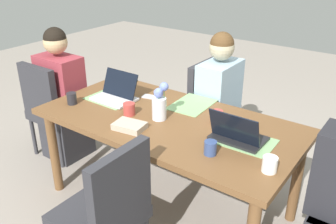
% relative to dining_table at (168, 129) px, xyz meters
% --- Properties ---
extents(ground_plane, '(10.00, 10.00, 0.00)m').
position_rel_dining_table_xyz_m(ground_plane, '(0.00, 0.00, -0.64)').
color(ground_plane, gray).
extents(dining_table, '(1.81, 0.91, 0.72)m').
position_rel_dining_table_xyz_m(dining_table, '(0.00, 0.00, 0.00)').
color(dining_table, brown).
rests_on(dining_table, ground_plane).
extents(chair_near_left_near, '(0.44, 0.44, 0.90)m').
position_rel_dining_table_xyz_m(chair_near_left_near, '(0.06, -0.76, -0.14)').
color(chair_near_left_near, '#2D2D33').
rests_on(chair_near_left_near, ground_plane).
extents(person_near_left_near, '(0.36, 0.40, 1.19)m').
position_rel_dining_table_xyz_m(person_near_left_near, '(-0.01, -0.70, -0.11)').
color(person_near_left_near, '#2D2D33').
rests_on(person_near_left_near, ground_plane).
extents(chair_head_right_left_far, '(0.44, 0.44, 0.90)m').
position_rel_dining_table_xyz_m(chair_head_right_left_far, '(1.24, 0.03, -0.14)').
color(chair_head_right_left_far, '#2D2D33').
rests_on(chair_head_right_left_far, ground_plane).
extents(person_head_right_left_far, '(0.40, 0.36, 1.19)m').
position_rel_dining_table_xyz_m(person_head_right_left_far, '(1.18, -0.04, -0.11)').
color(person_head_right_left_far, '#2D2D33').
rests_on(person_head_right_left_far, ground_plane).
extents(chair_far_right_near, '(0.44, 0.44, 0.90)m').
position_rel_dining_table_xyz_m(chair_far_right_near, '(-0.12, 0.74, -0.14)').
color(chair_far_right_near, '#2D2D33').
rests_on(chair_far_right_near, ground_plane).
extents(flower_vase, '(0.10, 0.11, 0.26)m').
position_rel_dining_table_xyz_m(flower_vase, '(0.04, 0.04, 0.20)').
color(flower_vase, silver).
rests_on(flower_vase, dining_table).
extents(placemat_near_left_near, '(0.28, 0.37, 0.00)m').
position_rel_dining_table_xyz_m(placemat_near_left_near, '(-0.01, -0.30, 0.08)').
color(placemat_near_left_near, '#7FAD70').
rests_on(placemat_near_left_near, dining_table).
extents(placemat_head_left_left_mid, '(0.37, 0.27, 0.00)m').
position_rel_dining_table_xyz_m(placemat_head_left_left_mid, '(-0.56, -0.02, 0.08)').
color(placemat_head_left_left_mid, '#7FAD70').
rests_on(placemat_head_left_left_mid, dining_table).
extents(placemat_head_right_left_far, '(0.36, 0.27, 0.00)m').
position_rel_dining_table_xyz_m(placemat_head_right_left_far, '(0.56, -0.02, 0.08)').
color(placemat_head_right_left_far, '#7FAD70').
rests_on(placemat_head_right_left_far, dining_table).
extents(laptop_head_left_left_mid, '(0.32, 0.22, 0.21)m').
position_rel_dining_table_xyz_m(laptop_head_left_left_mid, '(-0.52, 0.01, 0.12)').
color(laptop_head_left_left_mid, black).
rests_on(laptop_head_left_left_mid, dining_table).
extents(laptop_head_right_left_far, '(0.32, 0.22, 0.20)m').
position_rel_dining_table_xyz_m(laptop_head_right_left_far, '(0.52, -0.04, 0.12)').
color(laptop_head_right_left_far, silver).
rests_on(laptop_head_right_left_far, dining_table).
extents(coffee_mug_near_left, '(0.08, 0.08, 0.09)m').
position_rel_dining_table_xyz_m(coffee_mug_near_left, '(0.26, 0.11, 0.12)').
color(coffee_mug_near_left, '#AD3D38').
rests_on(coffee_mug_near_left, dining_table).
extents(coffee_mug_near_right, '(0.08, 0.08, 0.09)m').
position_rel_dining_table_xyz_m(coffee_mug_near_right, '(-0.81, 0.20, 0.12)').
color(coffee_mug_near_right, white).
rests_on(coffee_mug_near_right, dining_table).
extents(coffee_mug_centre_left, '(0.07, 0.07, 0.08)m').
position_rel_dining_table_xyz_m(coffee_mug_centre_left, '(-0.47, 0.23, 0.12)').
color(coffee_mug_centre_left, '#33477A').
rests_on(coffee_mug_centre_left, dining_table).
extents(coffee_mug_centre_right, '(0.08, 0.08, 0.08)m').
position_rel_dining_table_xyz_m(coffee_mug_centre_right, '(-0.30, -0.16, 0.12)').
color(coffee_mug_centre_right, '#AD3D38').
rests_on(coffee_mug_centre_right, dining_table).
extents(coffee_mug_far_left, '(0.07, 0.07, 0.09)m').
position_rel_dining_table_xyz_m(coffee_mug_far_left, '(0.73, 0.22, 0.12)').
color(coffee_mug_far_left, '#232328').
rests_on(coffee_mug_far_left, dining_table).
extents(book_red_cover, '(0.22, 0.17, 0.04)m').
position_rel_dining_table_xyz_m(book_red_cover, '(0.11, 0.27, 0.10)').
color(book_red_cover, '#B2A38E').
rests_on(book_red_cover, dining_table).
extents(phone_black, '(0.12, 0.17, 0.01)m').
position_rel_dining_table_xyz_m(phone_black, '(0.66, -0.37, 0.08)').
color(phone_black, black).
rests_on(phone_black, dining_table).
extents(phone_silver, '(0.16, 0.10, 0.01)m').
position_rel_dining_table_xyz_m(phone_silver, '(0.32, -0.23, 0.08)').
color(phone_silver, silver).
rests_on(phone_silver, dining_table).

